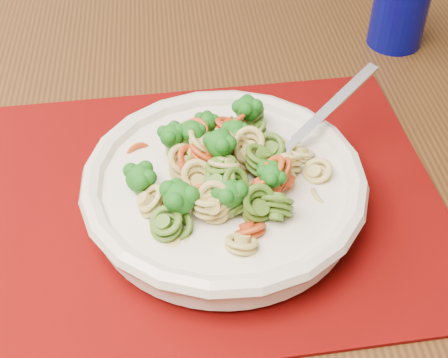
{
  "coord_description": "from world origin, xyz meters",
  "views": [
    {
      "loc": [
        0.55,
        -0.32,
        1.14
      ],
      "look_at": [
        0.51,
        0.08,
        0.75
      ],
      "focal_mm": 50.0,
      "sensor_mm": 36.0,
      "label": 1
    }
  ],
  "objects": [
    {
      "name": "placemat",
      "position": [
        0.49,
        0.09,
        0.71
      ],
      "size": [
        0.52,
        0.45,
        0.0
      ],
      "primitive_type": "cube",
      "rotation": [
        0.0,
        0.0,
        0.23
      ],
      "color": "#630404",
      "rests_on": "dining_table"
    },
    {
      "name": "dining_table",
      "position": [
        0.4,
        0.21,
        0.61
      ],
      "size": [
        1.56,
        1.16,
        0.71
      ],
      "rotation": [
        0.0,
        0.0,
        0.19
      ],
      "color": "#4B2E15",
      "rests_on": "ground"
    },
    {
      "name": "pasta_bowl",
      "position": [
        0.51,
        0.08,
        0.74
      ],
      "size": [
        0.26,
        0.26,
        0.05
      ],
      "color": "silver",
      "rests_on": "placemat"
    },
    {
      "name": "fork",
      "position": [
        0.56,
        0.1,
        0.75
      ],
      "size": [
        0.15,
        0.15,
        0.08
      ],
      "primitive_type": null,
      "rotation": [
        0.0,
        -0.35,
        0.79
      ],
      "color": "silver",
      "rests_on": "pasta_bowl"
    },
    {
      "name": "tumbler",
      "position": [
        0.7,
        0.39,
        0.75
      ],
      "size": [
        0.07,
        0.07,
        0.09
      ],
      "primitive_type": "cylinder",
      "color": "#040659",
      "rests_on": "dining_table"
    },
    {
      "name": "pasta_broccoli_heap",
      "position": [
        0.51,
        0.08,
        0.75
      ],
      "size": [
        0.22,
        0.22,
        0.06
      ],
      "primitive_type": null,
      "color": "tan",
      "rests_on": "pasta_bowl"
    }
  ]
}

